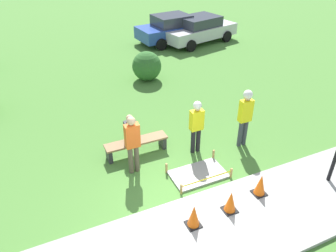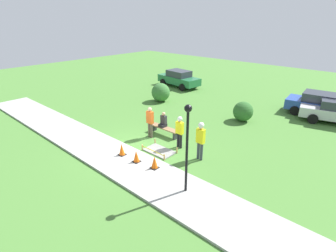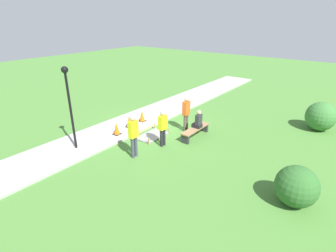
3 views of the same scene
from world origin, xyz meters
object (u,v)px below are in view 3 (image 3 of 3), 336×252
person_seated_on_bench (198,121)px  worker_assistant (133,131)px  traffic_cone_far_patch (129,122)px  worker_supervisor (163,124)px  traffic_cone_near_patch (142,116)px  traffic_cone_sidewalk_edge (117,129)px  bystander_in_orange_shirt (186,112)px  park_bench (195,131)px  lamppost_near (69,96)px

person_seated_on_bench → worker_assistant: bearing=-17.0°
traffic_cone_far_patch → worker_supervisor: worker_supervisor is taller
traffic_cone_near_patch → person_seated_on_bench: size_ratio=0.68×
traffic_cone_sidewalk_edge → bystander_in_orange_shirt: bearing=138.5°
park_bench → worker_assistant: (3.22, -0.97, 0.85)m
traffic_cone_sidewalk_edge → person_seated_on_bench: (-2.39, 3.17, 0.42)m
worker_supervisor → worker_assistant: 1.56m
person_seated_on_bench → traffic_cone_near_patch: bearing=-84.3°
traffic_cone_near_patch → worker_assistant: size_ratio=0.31×
worker_supervisor → traffic_cone_near_patch: bearing=-119.4°
traffic_cone_near_patch → worker_assistant: 3.91m
bystander_in_orange_shirt → lamppost_near: 5.60m
park_bench → person_seated_on_bench: 0.50m
park_bench → worker_supervisor: size_ratio=1.10×
lamppost_near → park_bench: bearing=141.3°
worker_assistant → bystander_in_orange_shirt: size_ratio=1.07×
worker_supervisor → lamppost_near: lamppost_near is taller
traffic_cone_sidewalk_edge → worker_assistant: 2.48m
traffic_cone_sidewalk_edge → lamppost_near: lamppost_near is taller
person_seated_on_bench → lamppost_near: 5.93m
park_bench → traffic_cone_far_patch: bearing=-69.5°
traffic_cone_near_patch → traffic_cone_far_patch: (1.03, 0.04, -0.01)m
traffic_cone_near_patch → worker_supervisor: bearing=60.6°
person_seated_on_bench → worker_supervisor: size_ratio=0.50×
traffic_cone_near_patch → person_seated_on_bench: bearing=95.7°
person_seated_on_bench → bystander_in_orange_shirt: bystander_in_orange_shirt is taller
traffic_cone_far_patch → traffic_cone_near_patch: bearing=-178.1°
person_seated_on_bench → worker_supervisor: 1.98m
bystander_in_orange_shirt → traffic_cone_far_patch: bearing=-57.4°
traffic_cone_sidewalk_edge → person_seated_on_bench: size_ratio=0.68×
lamppost_near → bystander_in_orange_shirt: bearing=150.4°
worker_assistant → lamppost_near: bearing=-66.0°
worker_supervisor → worker_assistant: worker_assistant is taller
traffic_cone_far_patch → worker_assistant: size_ratio=0.30×
person_seated_on_bench → traffic_cone_sidewalk_edge: bearing=-52.9°
bystander_in_orange_shirt → lamppost_near: (4.70, -2.67, 1.43)m
traffic_cone_far_patch → bystander_in_orange_shirt: (-1.59, 2.49, 0.65)m
traffic_cone_near_patch → lamppost_near: 4.63m
traffic_cone_near_patch → lamppost_near: size_ratio=0.17×
traffic_cone_near_patch → traffic_cone_far_patch: 1.03m
worker_assistant → park_bench: bearing=163.2°
traffic_cone_sidewalk_edge → lamppost_near: size_ratio=0.17×
traffic_cone_far_patch → bystander_in_orange_shirt: bearing=122.6°
worker_assistant → bystander_in_orange_shirt: bearing=177.2°
traffic_cone_near_patch → bystander_in_orange_shirt: 2.67m
traffic_cone_far_patch → traffic_cone_sidewalk_edge: traffic_cone_sidewalk_edge is taller
park_bench → lamppost_near: bearing=-38.7°
traffic_cone_sidewalk_edge → lamppost_near: (2.08, -0.36, 2.07)m
person_seated_on_bench → bystander_in_orange_shirt: size_ratio=0.49×
traffic_cone_sidewalk_edge → worker_assistant: bearing=65.8°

